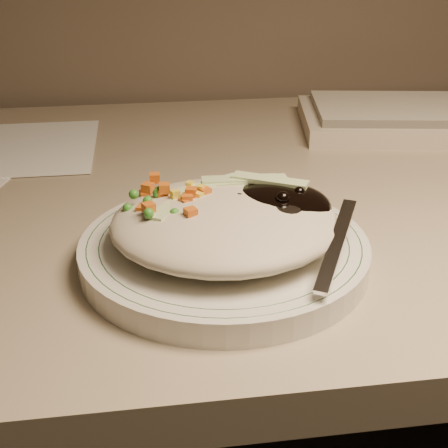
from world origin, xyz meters
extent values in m
cube|color=gray|center=(0.00, 1.38, 0.72)|extent=(1.40, 0.70, 0.04)
cylinder|color=silver|center=(-0.08, 1.20, 0.75)|extent=(0.25, 0.25, 0.02)
torus|color=#144723|center=(-0.08, 1.20, 0.76)|extent=(0.23, 0.23, 0.00)
torus|color=#144723|center=(-0.08, 1.20, 0.76)|extent=(0.21, 0.21, 0.00)
ellipsoid|color=#B8AD95|center=(-0.08, 1.20, 0.78)|extent=(0.19, 0.18, 0.04)
ellipsoid|color=black|center=(-0.04, 1.21, 0.79)|extent=(0.10, 0.09, 0.03)
ellipsoid|color=orange|center=(-0.13, 1.22, 0.78)|extent=(0.08, 0.08, 0.02)
sphere|color=black|center=(-0.07, 1.21, 0.79)|extent=(0.01, 0.01, 0.01)
sphere|color=black|center=(-0.04, 1.22, 0.79)|extent=(0.01, 0.01, 0.01)
sphere|color=black|center=(-0.02, 1.21, 0.80)|extent=(0.01, 0.01, 0.01)
sphere|color=black|center=(-0.02, 1.22, 0.79)|extent=(0.01, 0.01, 0.01)
sphere|color=black|center=(-0.03, 1.19, 0.80)|extent=(0.01, 0.01, 0.01)
sphere|color=black|center=(-0.04, 1.21, 0.79)|extent=(0.01, 0.01, 0.01)
sphere|color=black|center=(-0.03, 1.22, 0.79)|extent=(0.01, 0.01, 0.01)
cube|color=#CB5B16|center=(-0.13, 1.22, 0.80)|extent=(0.01, 0.01, 0.01)
cube|color=#CB5B16|center=(-0.11, 1.20, 0.79)|extent=(0.01, 0.01, 0.01)
cube|color=#CB5B16|center=(-0.14, 1.24, 0.80)|extent=(0.01, 0.01, 0.01)
cube|color=#CB5B16|center=(-0.11, 1.21, 0.80)|extent=(0.01, 0.01, 0.01)
cube|color=#CB5B16|center=(-0.11, 1.21, 0.80)|extent=(0.01, 0.01, 0.01)
cube|color=#CB5B16|center=(-0.15, 1.24, 0.79)|extent=(0.01, 0.01, 0.01)
cube|color=#CB5B16|center=(-0.13, 1.23, 0.80)|extent=(0.01, 0.01, 0.01)
cube|color=#CB5B16|center=(-0.11, 1.21, 0.80)|extent=(0.01, 0.01, 0.01)
cube|color=#CB5B16|center=(-0.10, 1.22, 0.80)|extent=(0.01, 0.01, 0.01)
cube|color=#CB5B16|center=(-0.14, 1.25, 0.80)|extent=(0.01, 0.01, 0.01)
cube|color=#CB5B16|center=(-0.14, 1.19, 0.80)|extent=(0.01, 0.01, 0.01)
cube|color=#CB5B16|center=(-0.11, 1.18, 0.80)|extent=(0.01, 0.01, 0.01)
cube|color=#CB5B16|center=(-0.15, 1.20, 0.79)|extent=(0.01, 0.01, 0.01)
cube|color=#CB5B16|center=(-0.15, 1.24, 0.79)|extent=(0.01, 0.01, 0.01)
sphere|color=#388C28|center=(-0.11, 1.22, 0.80)|extent=(0.01, 0.01, 0.01)
sphere|color=#388C28|center=(-0.14, 1.18, 0.80)|extent=(0.01, 0.01, 0.01)
sphere|color=#388C28|center=(-0.14, 1.22, 0.80)|extent=(0.01, 0.01, 0.01)
sphere|color=#388C28|center=(-0.16, 1.22, 0.80)|extent=(0.01, 0.01, 0.01)
sphere|color=#388C28|center=(-0.12, 1.22, 0.79)|extent=(0.01, 0.01, 0.01)
sphere|color=#388C28|center=(-0.11, 1.19, 0.79)|extent=(0.01, 0.01, 0.01)
sphere|color=#388C28|center=(-0.13, 1.21, 0.79)|extent=(0.01, 0.01, 0.01)
sphere|color=#388C28|center=(-0.13, 1.19, 0.79)|extent=(0.01, 0.01, 0.01)
sphere|color=#388C28|center=(-0.16, 1.21, 0.79)|extent=(0.01, 0.01, 0.01)
sphere|color=#388C28|center=(-0.13, 1.23, 0.80)|extent=(0.01, 0.01, 0.01)
sphere|color=#388C28|center=(-0.14, 1.22, 0.80)|extent=(0.01, 0.01, 0.01)
sphere|color=#388C28|center=(-0.14, 1.20, 0.79)|extent=(0.01, 0.01, 0.01)
sphere|color=#388C28|center=(-0.12, 1.19, 0.80)|extent=(0.01, 0.01, 0.01)
sphere|color=#388C28|center=(-0.09, 1.24, 0.79)|extent=(0.01, 0.01, 0.01)
cube|color=yellow|center=(-0.12, 1.22, 0.79)|extent=(0.01, 0.01, 0.01)
cube|color=yellow|center=(-0.10, 1.21, 0.80)|extent=(0.01, 0.01, 0.01)
cube|color=yellow|center=(-0.13, 1.22, 0.79)|extent=(0.01, 0.01, 0.01)
cube|color=yellow|center=(-0.12, 1.21, 0.80)|extent=(0.01, 0.01, 0.01)
cube|color=yellow|center=(-0.13, 1.21, 0.79)|extent=(0.01, 0.01, 0.01)
cube|color=yellow|center=(-0.10, 1.22, 0.80)|extent=(0.01, 0.01, 0.01)
cube|color=yellow|center=(-0.11, 1.24, 0.80)|extent=(0.01, 0.01, 0.01)
cube|color=yellow|center=(-0.12, 1.21, 0.79)|extent=(0.01, 0.01, 0.01)
cube|color=#B2D18C|center=(-0.09, 1.24, 0.80)|extent=(0.07, 0.05, 0.00)
cube|color=#B2D18C|center=(-0.06, 1.24, 0.80)|extent=(0.07, 0.02, 0.00)
cube|color=#B2D18C|center=(-0.12, 1.21, 0.80)|extent=(0.05, 0.06, 0.00)
cube|color=#B2D18C|center=(-0.04, 1.23, 0.80)|extent=(0.07, 0.05, 0.00)
cube|color=#B2D18C|center=(-0.08, 1.19, 0.79)|extent=(0.07, 0.03, 0.00)
cube|color=#B2D18C|center=(-0.05, 1.24, 0.80)|extent=(0.07, 0.02, 0.00)
ellipsoid|color=silver|center=(-0.03, 1.19, 0.79)|extent=(0.05, 0.06, 0.01)
cube|color=silver|center=(0.00, 1.14, 0.78)|extent=(0.06, 0.11, 0.03)
camera|label=1|loc=(-0.15, 0.73, 1.01)|focal=50.00mm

